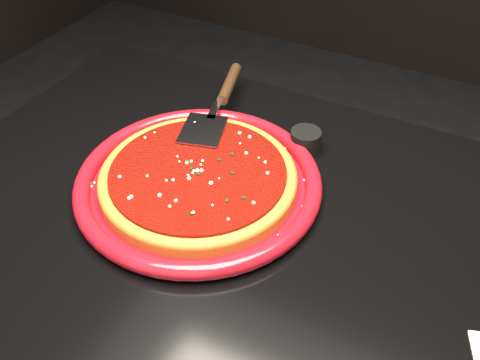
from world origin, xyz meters
The scene contains 8 objects.
plate centered at (-0.16, 0.05, 0.76)m, with size 0.40×0.40×0.03m, color maroon.
pizza_crust centered at (-0.16, 0.05, 0.77)m, with size 0.32×0.32×0.02m, color #90541D.
pizza_crust_rim centered at (-0.16, 0.05, 0.78)m, with size 0.32×0.32×0.02m, color #90541D.
pizza_sauce centered at (-0.16, 0.05, 0.78)m, with size 0.28×0.28×0.01m, color maroon.
parmesan_dusting centered at (-0.16, 0.05, 0.79)m, with size 0.27×0.27×0.01m, color #FFF4C5, non-canonical shape.
basil_flecks centered at (-0.16, 0.05, 0.79)m, with size 0.25×0.25×0.00m, color black, non-canonical shape.
pizza_server centered at (-0.22, 0.22, 0.80)m, with size 0.09×0.30×0.02m, color silver, non-canonical shape.
ramekin centered at (-0.05, 0.23, 0.77)m, with size 0.05×0.05×0.04m, color black.
Camera 1 is at (0.20, -0.49, 1.33)m, focal length 40.00 mm.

